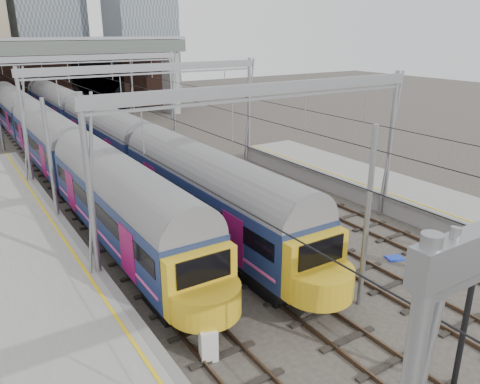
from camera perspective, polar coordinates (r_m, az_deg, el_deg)
ground at (r=18.09m, az=19.03°, el=-15.64°), size 160.00×160.00×0.00m
tracks at (r=28.50m, az=-4.87°, el=-1.42°), size 14.40×80.00×0.22m
overhead_line at (r=32.76m, az=-10.68°, el=12.83°), size 16.80×80.00×8.00m
retaining_wall at (r=62.40m, az=-20.37°, el=12.82°), size 28.00×2.75×9.00m
overbridge at (r=56.11m, az=-20.72°, el=15.21°), size 28.00×3.00×9.25m
train_main at (r=44.24m, az=-18.91°, el=8.32°), size 2.72×63.02×4.71m
train_second at (r=36.66m, az=-22.14°, el=5.81°), size 2.68×46.56×4.66m
signal_near_centre at (r=14.41m, az=26.49°, el=-11.20°), size 0.41×0.48×5.14m
relay_cabinet at (r=15.66m, az=-3.88°, el=-18.10°), size 0.64×0.57×1.09m
equip_cover_a at (r=20.69m, az=21.08°, el=-11.06°), size 0.86×0.73×0.09m
equip_cover_b at (r=24.94m, az=8.81°, el=-4.61°), size 0.97×0.83×0.10m
equip_cover_c at (r=22.92m, az=18.33°, el=-7.66°), size 0.88×0.75×0.09m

